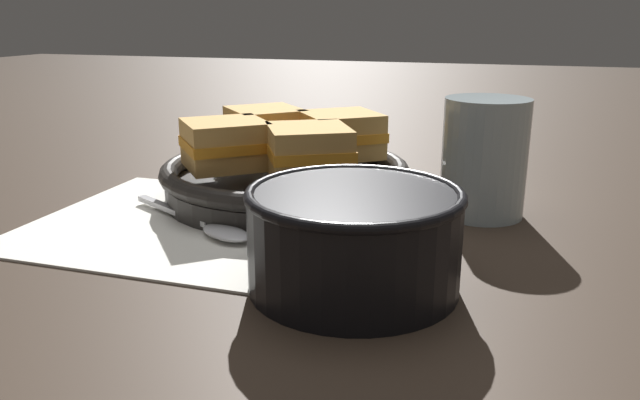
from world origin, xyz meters
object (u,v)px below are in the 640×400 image
object	(u,v)px
soup_bowl	(354,232)
drinking_glass	(484,158)
sandwich_near_right	(340,134)
sandwich_far_left	(265,129)
sandwich_far_right	(225,144)
spoon	(210,226)
skillet	(286,180)
sandwich_near_left	(309,151)

from	to	relation	value
soup_bowl	drinking_glass	world-z (taller)	drinking_glass
sandwich_near_right	sandwich_far_left	xyz separation A→B (m)	(-0.09, 0.01, 0.00)
sandwich_far_right	drinking_glass	size ratio (longest dim) A/B	0.95
sandwich_far_left	sandwich_far_right	distance (m)	0.09
spoon	sandwich_far_left	size ratio (longest dim) A/B	1.49
soup_bowl	drinking_glass	xyz separation A→B (m)	(0.07, 0.20, 0.01)
skillet	sandwich_far_right	xyz separation A→B (m)	(-0.05, -0.04, 0.04)
sandwich_near_right	drinking_glass	world-z (taller)	drinking_glass
drinking_glass	sandwich_near_left	bearing A→B (deg)	-158.85
sandwich_near_left	sandwich_far_left	xyz separation A→B (m)	(-0.08, 0.09, 0.00)
skillet	sandwich_far_right	distance (m)	0.08
soup_bowl	sandwich_far_left	xyz separation A→B (m)	(-0.16, 0.23, 0.02)
skillet	sandwich_far_left	bearing A→B (deg)	131.27
skillet	sandwich_near_left	size ratio (longest dim) A/B	2.46
spoon	sandwich_near_right	distance (m)	0.19
sandwich_near_left	sandwich_near_right	xyz separation A→B (m)	(0.01, 0.09, 0.00)
soup_bowl	sandwich_near_right	bearing A→B (deg)	108.15
sandwich_far_right	drinking_glass	xyz separation A→B (m)	(0.24, 0.05, -0.01)
sandwich_near_left	spoon	bearing A→B (deg)	-133.18
skillet	drinking_glass	size ratio (longest dim) A/B	2.27
sandwich_near_right	sandwich_near_left	bearing A→B (deg)	-93.73
sandwich_near_right	soup_bowl	bearing A→B (deg)	-71.85
sandwich_far_right	skillet	bearing A→B (deg)	41.27
spoon	sandwich_far_right	world-z (taller)	sandwich_far_right
skillet	sandwich_near_left	xyz separation A→B (m)	(0.04, -0.05, 0.04)
sandwich_near_right	sandwich_far_left	distance (m)	0.09
sandwich_far_right	sandwich_near_right	bearing A→B (deg)	41.27
skillet	drinking_glass	xyz separation A→B (m)	(0.20, 0.01, 0.03)
drinking_glass	soup_bowl	bearing A→B (deg)	-110.51
soup_bowl	skillet	bearing A→B (deg)	123.05
soup_bowl	drinking_glass	distance (m)	0.21
skillet	sandwich_far_left	size ratio (longest dim) A/B	2.38
skillet	drinking_glass	bearing A→B (deg)	3.86
soup_bowl	skillet	size ratio (longest dim) A/B	0.60
sandwich_near_left	sandwich_far_left	distance (m)	0.12
sandwich_near_left	sandwich_near_right	bearing A→B (deg)	86.27
spoon	sandwich_near_left	xyz separation A→B (m)	(0.07, 0.07, 0.06)
sandwich_near_right	skillet	bearing A→B (deg)	-138.73
sandwich_far_left	sandwich_near_left	bearing A→B (deg)	-48.73
sandwich_near_left	drinking_glass	xyz separation A→B (m)	(0.16, 0.06, -0.01)
sandwich_far_left	spoon	bearing A→B (deg)	-85.05
skillet	drinking_glass	distance (m)	0.20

